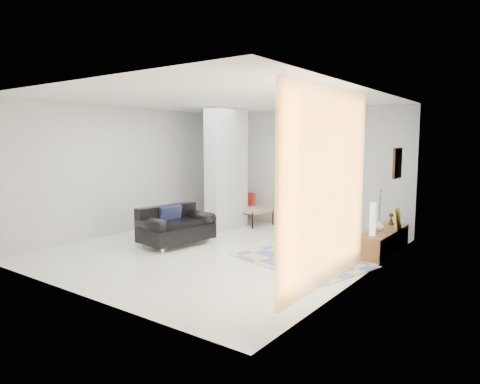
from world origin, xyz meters
The scene contains 17 objects.
floor centered at (0.00, 0.00, 0.00)m, with size 6.00×6.00×0.00m, color silver.
ceiling centered at (0.00, 0.00, 2.80)m, with size 6.00×6.00×0.00m, color white.
wall_back centered at (0.00, 3.00, 1.40)m, with size 6.00×6.00×0.00m, color #B6B8BA.
wall_front centered at (0.00, -3.00, 1.40)m, with size 6.00×6.00×0.00m, color #B6B8BA.
wall_left centered at (-2.75, 0.00, 1.40)m, with size 6.00×6.00×0.00m, color #B6B8BA.
wall_right centered at (2.75, 0.00, 1.40)m, with size 6.00×6.00×0.00m, color #B6B8BA.
partition_column centered at (-1.10, 1.60, 1.40)m, with size 0.35×1.20×2.80m, color #B6BCBE.
hallway_door centered at (-2.10, 2.96, 1.02)m, with size 0.85×0.06×2.04m, color white.
curtain centered at (2.67, -1.15, 1.45)m, with size 2.55×2.55×0.00m, color #FFA543.
wall_art centered at (2.72, 1.68, 1.65)m, with size 0.04×0.45×0.55m, color #371D0F.
media_console centered at (2.52, 1.68, 0.20)m, with size 0.45×1.78×0.80m.
loveseat centered at (-1.01, -0.21, 0.36)m, with size 1.01×1.52×0.76m.
daybed centered at (-1.42, 2.48, 0.42)m, with size 1.87×1.04×0.77m.
area_rug centered at (1.60, 0.20, 0.01)m, with size 2.19×1.46×0.01m, color #BFB292.
cylinder_lamp centered at (2.50, 1.12, 0.69)m, with size 0.11×0.11×0.58m, color beige.
bronze_figurine centered at (2.47, 2.29, 0.51)m, with size 0.11×0.11×0.23m, color black, non-canonical shape.
vase centered at (2.47, 1.57, 0.50)m, with size 0.19×0.19×0.20m, color white.
Camera 1 is at (4.94, -6.20, 2.03)m, focal length 32.00 mm.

